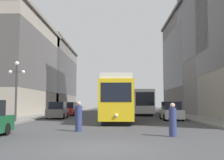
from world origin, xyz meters
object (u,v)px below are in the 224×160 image
at_px(parked_car_right_far, 171,111).
at_px(pedestrian_crossing_near, 173,121).
at_px(streetcar, 118,99).
at_px(transit_bus, 141,101).
at_px(pedestrian_crossing_far, 79,117).
at_px(lamp_post_left_near, 16,81).
at_px(parked_car_left_mid, 58,111).
at_px(parked_car_left_far, 69,109).

height_order(parked_car_right_far, pedestrian_crossing_near, parked_car_right_far).
distance_m(streetcar, pedestrian_crossing_near, 12.22).
bearing_deg(transit_bus, pedestrian_crossing_far, -103.49).
distance_m(parked_car_right_far, pedestrian_crossing_far, 13.46).
bearing_deg(pedestrian_crossing_far, lamp_post_left_near, -12.63).
distance_m(transit_bus, parked_car_right_far, 13.07).
relative_size(streetcar, parked_car_left_mid, 2.72).
distance_m(parked_car_left_far, pedestrian_crossing_far, 21.14).
bearing_deg(transit_bus, parked_car_left_mid, -134.19).
distance_m(transit_bus, pedestrian_crossing_near, 26.39).
height_order(streetcar, lamp_post_left_near, lamp_post_left_near).
bearing_deg(parked_car_left_mid, parked_car_right_far, -15.19).
height_order(parked_car_right_far, pedestrian_crossing_far, parked_car_right_far).
distance_m(parked_car_right_far, pedestrian_crossing_near, 13.72).
bearing_deg(parked_car_left_far, pedestrian_crossing_far, -77.63).
bearing_deg(parked_car_left_far, streetcar, -58.91).
relative_size(parked_car_left_mid, parked_car_left_far, 0.95).
height_order(parked_car_left_far, pedestrian_crossing_far, parked_car_left_far).
bearing_deg(parked_car_left_mid, transit_bus, 42.81).
bearing_deg(lamp_post_left_near, pedestrian_crossing_near, -37.86).
bearing_deg(pedestrian_crossing_near, streetcar, -42.94).
xyz_separation_m(parked_car_left_mid, pedestrian_crossing_far, (4.29, -13.64, -0.02)).
height_order(pedestrian_crossing_near, pedestrian_crossing_far, pedestrian_crossing_far).
xyz_separation_m(pedestrian_crossing_near, lamp_post_left_near, (-11.25, 8.75, 2.71)).
bearing_deg(pedestrian_crossing_far, pedestrian_crossing_near, -172.25).
bearing_deg(streetcar, pedestrian_crossing_near, -75.80).
relative_size(parked_car_left_mid, pedestrian_crossing_near, 2.76).
height_order(transit_bus, lamp_post_left_near, lamp_post_left_near).
xyz_separation_m(streetcar, pedestrian_crossing_far, (-2.33, -9.43, -1.28)).
relative_size(streetcar, pedestrian_crossing_near, 7.52).
xyz_separation_m(parked_car_right_far, pedestrian_crossing_near, (-2.58, -13.48, -0.06)).
xyz_separation_m(pedestrian_crossing_near, pedestrian_crossing_far, (-5.06, 2.40, 0.05)).
distance_m(streetcar, parked_car_left_far, 13.13).
xyz_separation_m(streetcar, lamp_post_left_near, (-8.52, -3.09, 1.39)).
bearing_deg(transit_bus, parked_car_left_far, -162.06).
bearing_deg(parked_car_left_far, transit_bus, 18.68).
bearing_deg(streetcar, lamp_post_left_near, -158.87).
height_order(parked_car_left_mid, pedestrian_crossing_far, parked_car_left_mid).
height_order(streetcar, parked_car_left_mid, streetcar).
bearing_deg(lamp_post_left_near, streetcar, 19.92).
distance_m(parked_car_left_mid, lamp_post_left_near, 7.99).
relative_size(parked_car_right_far, parked_car_left_far, 0.90).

